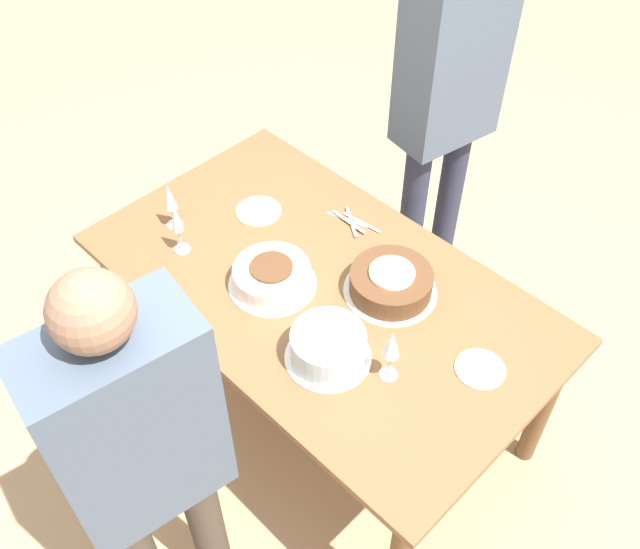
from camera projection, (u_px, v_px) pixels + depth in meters
ground_plane at (320, 401)px, 3.03m from camera, size 12.00×12.00×0.00m
dining_table at (320, 303)px, 2.56m from camera, size 1.66×0.97×0.74m
cake_center_white at (272, 276)px, 2.46m from camera, size 0.31×0.31×0.09m
cake_front_chocolate at (391, 283)px, 2.44m from camera, size 0.33×0.33×0.10m
cake_back_decorated at (328, 347)px, 2.24m from camera, size 0.28×0.28×0.11m
wine_glass_near at (170, 199)px, 2.61m from camera, size 0.06×0.06×0.20m
wine_glass_far at (177, 221)px, 2.51m from camera, size 0.06×0.06×0.22m
wine_glass_extra at (392, 346)px, 2.12m from camera, size 0.06×0.06×0.21m
dessert_plate_left at (480, 369)px, 2.24m from camera, size 0.16×0.16×0.01m
dessert_plate_right at (258, 211)px, 2.75m from camera, size 0.18×0.18×0.01m
fork_pile at (352, 221)px, 2.71m from camera, size 0.22×0.11×0.01m
person_cutting at (449, 89)px, 2.77m from camera, size 0.29×0.43×1.74m
person_watching at (142, 452)px, 1.80m from camera, size 0.28×0.43×1.60m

